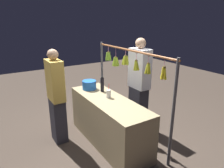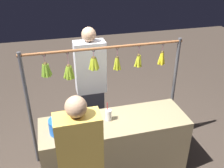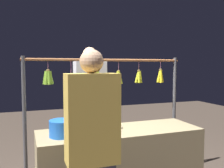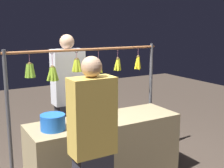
{
  "view_description": "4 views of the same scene",
  "coord_description": "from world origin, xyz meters",
  "px_view_note": "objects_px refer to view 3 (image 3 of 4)",
  "views": [
    {
      "loc": [
        -2.73,
        1.63,
        2.1
      ],
      "look_at": [
        -0.11,
        0.0,
        1.1
      ],
      "focal_mm": 33.24,
      "sensor_mm": 36.0,
      "label": 1
    },
    {
      "loc": [
        0.67,
        2.37,
        2.61
      ],
      "look_at": [
        0.03,
        0.0,
        1.31
      ],
      "focal_mm": 40.38,
      "sensor_mm": 36.0,
      "label": 2
    },
    {
      "loc": [
        0.98,
        2.44,
        1.5
      ],
      "look_at": [
        0.1,
        0.0,
        1.31
      ],
      "focal_mm": 38.99,
      "sensor_mm": 36.0,
      "label": 3
    },
    {
      "loc": [
        1.58,
        2.89,
        1.88
      ],
      "look_at": [
        -0.09,
        0.0,
        1.21
      ],
      "focal_mm": 47.66,
      "sensor_mm": 36.0,
      "label": 4
    }
  ],
  "objects_px": {
    "drink_cup": "(113,123)",
    "water_bottle": "(84,118)",
    "vendor_person": "(90,112)",
    "customer_person": "(92,159)",
    "blue_bucket": "(62,128)"
  },
  "relations": [
    {
      "from": "vendor_person",
      "to": "customer_person",
      "type": "height_order",
      "value": "vendor_person"
    },
    {
      "from": "drink_cup",
      "to": "vendor_person",
      "type": "bearing_deg",
      "value": -83.9
    },
    {
      "from": "water_bottle",
      "to": "drink_cup",
      "type": "xyz_separation_m",
      "value": [
        -0.32,
        0.06,
        -0.06
      ]
    },
    {
      "from": "vendor_person",
      "to": "customer_person",
      "type": "xyz_separation_m",
      "value": [
        0.37,
        1.46,
        -0.06
      ]
    },
    {
      "from": "vendor_person",
      "to": "customer_person",
      "type": "relative_size",
      "value": 1.08
    },
    {
      "from": "water_bottle",
      "to": "customer_person",
      "type": "height_order",
      "value": "customer_person"
    },
    {
      "from": "blue_bucket",
      "to": "customer_person",
      "type": "bearing_deg",
      "value": 100.44
    },
    {
      "from": "water_bottle",
      "to": "customer_person",
      "type": "distance_m",
      "value": 0.83
    },
    {
      "from": "blue_bucket",
      "to": "vendor_person",
      "type": "xyz_separation_m",
      "value": [
        -0.5,
        -0.79,
        -0.02
      ]
    },
    {
      "from": "drink_cup",
      "to": "vendor_person",
      "type": "relative_size",
      "value": 0.13
    },
    {
      "from": "vendor_person",
      "to": "customer_person",
      "type": "distance_m",
      "value": 1.51
    },
    {
      "from": "water_bottle",
      "to": "blue_bucket",
      "type": "relative_size",
      "value": 1.08
    },
    {
      "from": "blue_bucket",
      "to": "drink_cup",
      "type": "xyz_separation_m",
      "value": [
        -0.57,
        -0.08,
        -0.01
      ]
    },
    {
      "from": "drink_cup",
      "to": "water_bottle",
      "type": "bearing_deg",
      "value": -10.46
    },
    {
      "from": "blue_bucket",
      "to": "vendor_person",
      "type": "relative_size",
      "value": 0.15
    }
  ]
}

